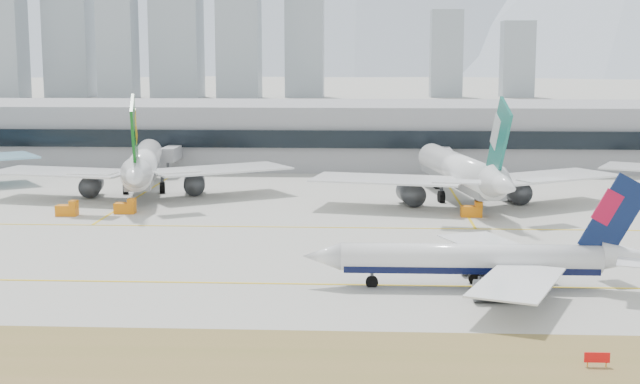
# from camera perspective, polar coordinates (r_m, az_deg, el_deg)

# --- Properties ---
(ground) EXTENTS (3000.00, 3000.00, 0.00)m
(ground) POSITION_cam_1_polar(r_m,az_deg,el_deg) (111.43, -4.62, -5.20)
(ground) COLOR #A6A49B
(ground) RESTS_ON ground
(taxiing_airliner) EXTENTS (41.15, 35.86, 13.86)m
(taxiing_airliner) POSITION_cam_1_polar(r_m,az_deg,el_deg) (105.01, 10.42, -4.31)
(taxiing_airliner) COLOR white
(taxiing_airliner) RESTS_ON ground
(widebody_eva) EXTENTS (56.96, 56.47, 20.65)m
(widebody_eva) POSITION_cam_1_polar(r_m,az_deg,el_deg) (175.72, -11.25, 1.63)
(widebody_eva) COLOR white
(widebody_eva) RESTS_ON ground
(widebody_cathay) EXTENTS (57.10, 56.57, 20.67)m
(widebody_cathay) POSITION_cam_1_polar(r_m,az_deg,el_deg) (164.41, 9.08, 1.20)
(widebody_cathay) COLOR white
(widebody_cathay) RESTS_ON ground
(terminal) EXTENTS (280.00, 43.10, 15.00)m
(terminal) POSITION_cam_1_polar(r_m,az_deg,el_deg) (223.31, -0.76, 3.81)
(terminal) COLOR gray
(terminal) RESTS_ON ground
(hold_sign_right) EXTENTS (2.20, 0.15, 1.35)m
(hold_sign_right) POSITION_cam_1_polar(r_m,az_deg,el_deg) (82.03, 17.31, -10.09)
(hold_sign_right) COLOR red
(hold_sign_right) RESTS_ON ground
(gse_c) EXTENTS (3.55, 2.00, 2.60)m
(gse_c) POSITION_cam_1_polar(r_m,az_deg,el_deg) (151.17, 9.72, -1.18)
(gse_c) COLOR orange
(gse_c) RESTS_ON ground
(gse_b) EXTENTS (3.55, 2.00, 2.60)m
(gse_b) POSITION_cam_1_polar(r_m,az_deg,el_deg) (155.73, -12.31, -0.96)
(gse_b) COLOR orange
(gse_b) RESTS_ON ground
(gse_extra) EXTENTS (3.55, 2.00, 2.60)m
(gse_extra) POSITION_cam_1_polar(r_m,az_deg,el_deg) (155.85, -15.84, -1.09)
(gse_extra) COLOR orange
(gse_extra) RESTS_ON ground
(city_skyline) EXTENTS (342.00, 49.80, 140.00)m
(city_skyline) POSITION_cam_1_polar(r_m,az_deg,el_deg) (574.02, -9.39, 10.95)
(city_skyline) COLOR #89939C
(city_skyline) RESTS_ON ground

